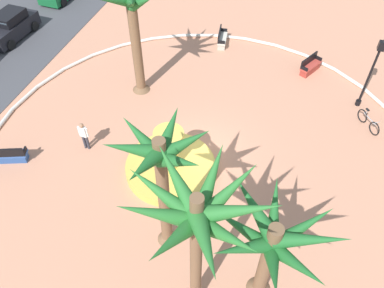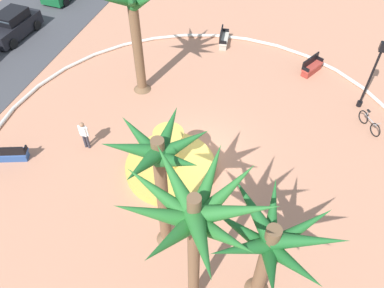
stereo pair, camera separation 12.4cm
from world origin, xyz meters
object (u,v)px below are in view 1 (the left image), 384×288
(palm_tree_far_side, at_px, (161,168))
(person_cyclist_photo, at_px, (84,135))
(palm_tree_mid_plaza, at_px, (197,220))
(palm_tree_near_fountain, at_px, (272,244))
(bench_north, at_px, (310,67))
(fountain, at_px, (170,166))
(bench_southeast, at_px, (222,40))
(bicycle_red_frame, at_px, (368,122))
(parked_car_third, at_px, (10,26))
(lamppost, at_px, (372,69))
(bench_west, at_px, (10,156))
(palm_tree_by_curb, at_px, (133,11))

(palm_tree_far_side, xyz_separation_m, person_cyclist_photo, (3.55, 5.42, -3.56))
(palm_tree_mid_plaza, bearing_deg, palm_tree_near_fountain, -64.58)
(palm_tree_near_fountain, bearing_deg, bench_north, -2.29)
(palm_tree_mid_plaza, bearing_deg, fountain, 27.76)
(bench_southeast, height_order, bicycle_red_frame, bench_southeast)
(bench_north, relative_size, parked_car_third, 0.40)
(palm_tree_near_fountain, xyz_separation_m, palm_tree_mid_plaza, (-1.01, 2.11, 1.92))
(palm_tree_far_side, distance_m, parked_car_third, 19.09)
(bench_southeast, bearing_deg, lamppost, -113.21)
(lamppost, bearing_deg, palm_tree_near_fountain, 163.86)
(bench_north, relative_size, bench_southeast, 1.00)
(parked_car_third, bearing_deg, bench_west, -145.83)
(fountain, height_order, bench_southeast, fountain)
(bench_west, xyz_separation_m, bench_southeast, (12.75, -7.16, 0.00))
(palm_tree_near_fountain, xyz_separation_m, palm_tree_far_side, (0.94, 3.90, 1.17))
(palm_tree_by_curb, xyz_separation_m, parked_car_third, (2.70, 10.37, -4.01))
(bench_southeast, xyz_separation_m, person_cyclist_photo, (-10.95, 4.10, 0.57))
(palm_tree_far_side, distance_m, bench_west, 9.59)
(lamppost, xyz_separation_m, parked_car_third, (0.48, 22.25, -1.62))
(palm_tree_by_curb, bearing_deg, parked_car_third, 75.42)
(bench_north, bearing_deg, parked_car_third, 95.40)
(bench_west, xyz_separation_m, bicycle_red_frame, (7.34, -16.22, 0.04))
(palm_tree_mid_plaza, xyz_separation_m, bicycle_red_frame, (11.03, -5.96, -4.85))
(bench_west, relative_size, person_cyclist_photo, 1.02)
(bench_north, relative_size, lamppost, 0.40)
(palm_tree_near_fountain, xyz_separation_m, lamppost, (11.75, -3.40, -0.91))
(bench_southeast, distance_m, person_cyclist_photo, 11.71)
(fountain, relative_size, palm_tree_far_side, 0.69)
(parked_car_third, bearing_deg, fountain, -119.56)
(palm_tree_near_fountain, bearing_deg, bench_west, 77.73)
(palm_tree_by_curb, distance_m, person_cyclist_photo, 6.41)
(bench_southeast, bearing_deg, fountain, -178.48)
(fountain, distance_m, palm_tree_by_curb, 7.71)
(fountain, distance_m, person_cyclist_photo, 4.44)
(palm_tree_mid_plaza, distance_m, bench_north, 16.06)
(bench_west, relative_size, bench_southeast, 1.01)
(palm_tree_mid_plaza, relative_size, palm_tree_far_side, 1.08)
(bicycle_red_frame, bearing_deg, palm_tree_far_side, 139.57)
(fountain, bearing_deg, person_cyclist_photo, 87.90)
(bicycle_red_frame, bearing_deg, palm_tree_mid_plaza, 151.64)
(bench_west, distance_m, person_cyclist_photo, 3.59)
(palm_tree_by_curb, bearing_deg, person_cyclist_photo, 170.52)
(bench_southeast, height_order, lamppost, lamppost)
(palm_tree_mid_plaza, bearing_deg, person_cyclist_photo, 52.68)
(palm_tree_by_curb, xyz_separation_m, bench_west, (-6.84, 3.89, -4.44))
(palm_tree_far_side, bearing_deg, parked_car_third, 52.96)
(bench_west, distance_m, bicycle_red_frame, 17.80)
(palm_tree_far_side, bearing_deg, bicycle_red_frame, -40.43)
(lamppost, bearing_deg, bench_southeast, 66.79)
(palm_tree_near_fountain, relative_size, bench_southeast, 2.71)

